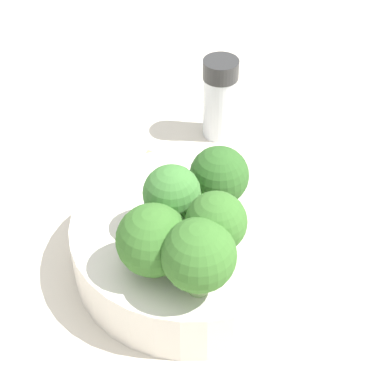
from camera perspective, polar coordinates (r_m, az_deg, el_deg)
name	(u,v)px	position (r m, az deg, el deg)	size (l,w,h in m)	color
ground_plane	(192,262)	(0.49, 0.00, -6.26)	(3.00, 3.00, 0.00)	beige
bowl	(192,243)	(0.48, 0.00, -4.54)	(0.18, 0.18, 0.04)	silver
broccoli_floret_0	(219,176)	(0.46, 2.43, 1.41)	(0.04, 0.04, 0.05)	#84AD66
broccoli_floret_1	(216,225)	(0.41, 2.15, -2.91)	(0.04, 0.04, 0.06)	#84AD66
broccoli_floret_2	(173,196)	(0.43, -1.71, -0.39)	(0.04, 0.04, 0.05)	#84AD66
broccoli_floret_3	(153,241)	(0.41, -3.48, -4.38)	(0.05, 0.05, 0.05)	#84AD66
broccoli_floret_4	(199,256)	(0.40, 0.61, -5.72)	(0.05, 0.05, 0.06)	#7A9E5B
pepper_shaker	(220,98)	(0.59, 2.49, 8.36)	(0.03, 0.03, 0.08)	silver
almond_crumb_0	(150,152)	(0.59, -3.75, 3.56)	(0.01, 0.00, 0.01)	tan
almond_crumb_1	(243,182)	(0.56, 4.52, 0.87)	(0.01, 0.00, 0.01)	#AD7F4C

